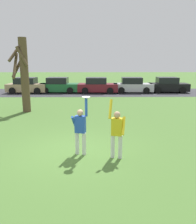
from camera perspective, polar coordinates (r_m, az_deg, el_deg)
The scene contains 11 objects.
ground_plane at distance 8.72m, azimuth -6.14°, elevation -9.63°, with size 120.00×120.00×0.00m, color #4C7533.
person_catcher at distance 8.09m, azimuth -4.42°, elevation -4.00°, with size 0.57×0.48×2.08m.
person_defender at distance 7.80m, azimuth 4.69°, elevation -4.66°, with size 0.61×0.53×2.04m.
frisbee_disc at distance 7.78m, azimuth -2.98°, elevation 3.73°, with size 0.29×0.29×0.02m, color white.
parked_car_tan at distance 25.19m, azimuth -17.25°, elevation 6.24°, with size 4.17×2.17×1.59m.
parked_car_green at distance 24.61m, azimuth -9.74°, elevation 6.48°, with size 4.17×2.17×1.59m.
parked_car_maroon at distance 24.11m, azimuth -0.14°, elevation 6.54°, with size 4.17×2.17×1.59m.
parked_car_silver at distance 24.56m, azimuth 8.61°, elevation 6.51°, with size 4.17×2.17×1.59m.
parked_car_black at distance 25.64m, azimuth 17.00°, elevation 6.36°, with size 4.17×2.17×1.59m.
parking_strip at distance 24.45m, azimuth -0.25°, elevation 4.92°, with size 24.95×6.40×0.01m, color #38383D.
bare_tree_tall at distance 15.59m, azimuth -18.04°, elevation 9.14°, with size 1.31×1.59×4.72m.
Camera 1 is at (0.80, -8.04, 3.30)m, focal length 36.71 mm.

